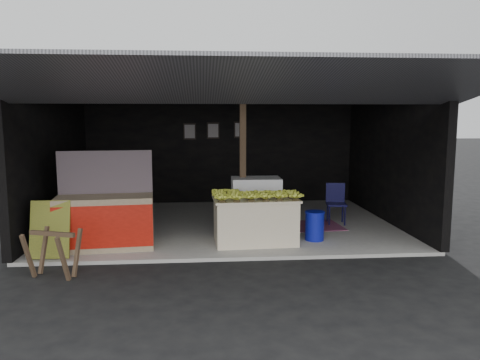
{
  "coord_description": "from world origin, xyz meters",
  "views": [
    {
      "loc": [
        -0.51,
        -7.19,
        2.3
      ],
      "look_at": [
        0.22,
        1.53,
        1.1
      ],
      "focal_mm": 35.0,
      "sensor_mm": 36.0,
      "label": 1
    }
  ],
  "objects": [
    {
      "name": "water_barrel",
      "position": [
        1.53,
        0.96,
        0.31
      ],
      "size": [
        0.34,
        0.34,
        0.5
      ],
      "primitive_type": "cylinder",
      "color": "#0C148E",
      "rests_on": "concrete_slab"
    },
    {
      "name": "picture_frames",
      "position": [
        -0.17,
        4.89,
        1.93
      ],
      "size": [
        1.62,
        0.04,
        0.46
      ],
      "color": "black",
      "rests_on": "shophouse"
    },
    {
      "name": "ground",
      "position": [
        0.0,
        0.0,
        0.0
      ],
      "size": [
        80.0,
        80.0,
        0.0
      ],
      "primitive_type": "plane",
      "color": "black",
      "rests_on": "ground"
    },
    {
      "name": "white_crate",
      "position": [
        0.55,
        1.76,
        0.58
      ],
      "size": [
        0.95,
        0.65,
        1.05
      ],
      "rotation": [
        0.0,
        0.0,
        -0.0
      ],
      "color": "white",
      "rests_on": "concrete_slab"
    },
    {
      "name": "sawhorse",
      "position": [
        -2.63,
        -0.56,
        0.43
      ],
      "size": [
        0.77,
        0.76,
        0.68
      ],
      "rotation": [
        0.0,
        0.0,
        -0.33
      ],
      "color": "brown",
      "rests_on": "ground"
    },
    {
      "name": "magenta_rug",
      "position": [
        1.58,
        2.02,
        0.07
      ],
      "size": [
        1.58,
        1.12,
        0.01
      ],
      "primitive_type": "cube",
      "rotation": [
        0.0,
        0.0,
        0.08
      ],
      "color": "#6D1857",
      "rests_on": "concrete_slab"
    },
    {
      "name": "banana_pile",
      "position": [
        0.43,
        0.87,
        0.95
      ],
      "size": [
        1.39,
        0.88,
        0.16
      ],
      "primitive_type": null,
      "rotation": [
        0.0,
        0.0,
        0.05
      ],
      "color": "gold",
      "rests_on": "banana_table"
    },
    {
      "name": "neighbor_stall",
      "position": [
        -2.15,
        0.75,
        0.55
      ],
      "size": [
        1.66,
        0.86,
        1.65
      ],
      "rotation": [
        0.0,
        0.0,
        0.09
      ],
      "color": "#998466",
      "rests_on": "concrete_slab"
    },
    {
      "name": "concrete_slab",
      "position": [
        0.0,
        2.5,
        0.03
      ],
      "size": [
        7.0,
        5.0,
        0.06
      ],
      "primitive_type": "cube",
      "color": "gray",
      "rests_on": "ground"
    },
    {
      "name": "plastic_chair",
      "position": [
        2.3,
        2.28,
        0.55
      ],
      "size": [
        0.45,
        0.45,
        0.84
      ],
      "rotation": [
        0.0,
        0.0,
        -0.14
      ],
      "color": "#0B0936",
      "rests_on": "concrete_slab"
    },
    {
      "name": "green_signboard",
      "position": [
        -2.91,
        0.24,
        0.52
      ],
      "size": [
        0.61,
        0.28,
        0.9
      ],
      "primitive_type": "cube",
      "rotation": [
        -0.27,
        0.0,
        0.0
      ],
      "color": "black",
      "rests_on": "concrete_slab"
    },
    {
      "name": "shophouse",
      "position": [
        0.0,
        2.82,
        2.1
      ],
      "size": [
        7.4,
        7.29,
        3.02
      ],
      "color": "black",
      "rests_on": "ground"
    },
    {
      "name": "banana_table",
      "position": [
        0.43,
        0.87,
        0.47
      ],
      "size": [
        1.52,
        0.98,
        0.81
      ],
      "rotation": [
        0.0,
        0.0,
        0.05
      ],
      "color": "beige",
      "rests_on": "concrete_slab"
    }
  ]
}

